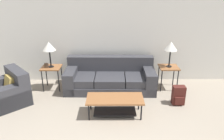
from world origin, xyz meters
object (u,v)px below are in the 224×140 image
(couch, at_px, (110,78))
(coffee_table, at_px, (115,102))
(table_lamp_right, at_px, (171,47))
(side_table_right, at_px, (169,69))
(armchair, at_px, (8,92))
(side_table_left, at_px, (51,70))
(backpack, at_px, (178,96))
(table_lamp_left, at_px, (49,47))

(couch, xyz_separation_m, coffee_table, (0.11, -1.30, 0.01))
(coffee_table, height_order, table_lamp_right, table_lamp_right)
(side_table_right, height_order, table_lamp_right, table_lamp_right)
(couch, relative_size, coffee_table, 1.96)
(armchair, distance_m, side_table_left, 1.19)
(armchair, xyz_separation_m, coffee_table, (2.52, -0.51, 0.01))
(armchair, distance_m, table_lamp_right, 4.14)
(armchair, relative_size, backpack, 2.82)
(side_table_right, relative_size, table_lamp_left, 0.93)
(coffee_table, distance_m, table_lamp_left, 2.28)
(table_lamp_right, bearing_deg, table_lamp_left, 180.00)
(armchair, height_order, side_table_right, armchair)
(side_table_right, bearing_deg, couch, 179.78)
(couch, height_order, armchair, couch)
(side_table_left, bearing_deg, table_lamp_left, 0.00)
(table_lamp_left, height_order, table_lamp_right, same)
(couch, distance_m, coffee_table, 1.30)
(couch, distance_m, side_table_right, 1.57)
(coffee_table, distance_m, side_table_right, 1.96)
(couch, bearing_deg, backpack, -28.00)
(coffee_table, bearing_deg, table_lamp_left, 142.05)
(side_table_left, xyz_separation_m, backpack, (3.16, -0.85, -0.33))
(couch, height_order, table_lamp_right, table_lamp_right)
(coffee_table, xyz_separation_m, side_table_left, (-1.66, 1.29, 0.25))
(armchair, xyz_separation_m, table_lamp_left, (0.86, 0.79, 0.88))
(table_lamp_left, bearing_deg, armchair, -137.55)
(side_table_right, bearing_deg, coffee_table, -138.19)
(backpack, bearing_deg, side_table_right, 93.68)
(backpack, bearing_deg, armchair, 179.11)
(couch, distance_m, armchair, 2.54)
(armchair, distance_m, side_table_right, 4.05)
(side_table_right, relative_size, backpack, 1.37)
(couch, relative_size, table_lamp_left, 3.52)
(backpack, bearing_deg, coffee_table, -163.46)
(armchair, height_order, coffee_table, armchair)
(table_lamp_left, bearing_deg, table_lamp_right, 0.00)
(armchair, xyz_separation_m, side_table_right, (3.97, 0.79, 0.26))
(coffee_table, bearing_deg, couch, 94.63)
(armchair, distance_m, table_lamp_left, 1.46)
(side_table_right, distance_m, backpack, 0.91)
(table_lamp_left, bearing_deg, side_table_left, 180.00)
(couch, height_order, table_lamp_left, table_lamp_left)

